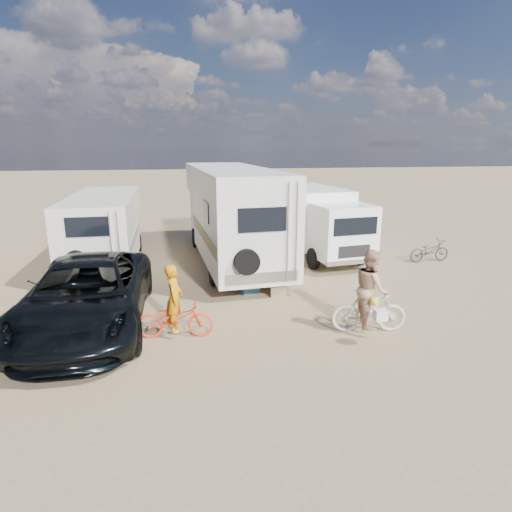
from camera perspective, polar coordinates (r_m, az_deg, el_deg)
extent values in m
plane|color=#947A58|center=(10.17, 1.96, -11.04)|extent=(140.00, 140.00, 0.00)
imported|color=black|center=(11.24, -21.90, -4.90)|extent=(2.89, 6.12, 1.69)
imported|color=red|center=(10.21, -10.86, -8.30)|extent=(1.84, 0.79, 0.94)
imported|color=beige|center=(10.64, 15.05, -7.16)|extent=(1.87, 0.78, 1.09)
imported|color=#CB7708|center=(10.08, -10.96, -6.56)|extent=(0.44, 0.62, 1.61)
imported|color=tan|center=(10.50, 15.20, -5.15)|extent=(0.84, 1.01, 1.88)
imported|color=#2A2D2A|center=(17.67, 22.40, 0.65)|extent=(1.71, 0.71, 0.87)
cube|color=#2B5582|center=(13.02, -0.93, -4.06)|extent=(0.64, 0.55, 0.43)
cube|color=olive|center=(12.81, 3.04, -4.54)|extent=(0.53, 0.53, 0.38)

